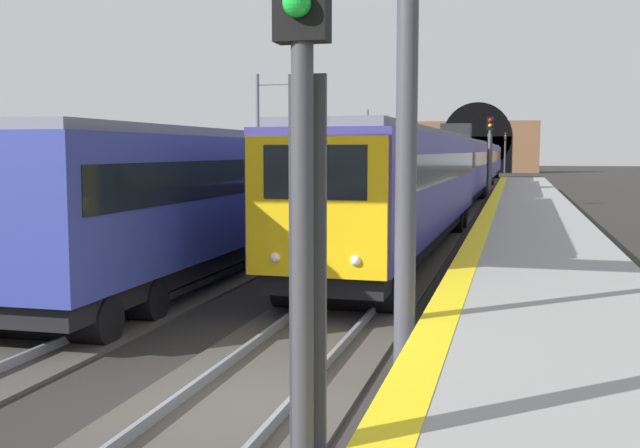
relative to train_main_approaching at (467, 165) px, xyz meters
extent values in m
plane|color=#282623|center=(-45.46, 0.00, -2.26)|extent=(320.00, 320.00, 0.00)
cube|color=gray|center=(-45.46, -3.95, -1.73)|extent=(112.00, 3.51, 1.06)
cube|color=yellow|center=(-45.46, -2.45, -1.20)|extent=(112.00, 0.50, 0.01)
cube|color=#423D38|center=(-45.46, 0.00, -2.23)|extent=(160.00, 2.87, 0.06)
cube|color=gray|center=(-45.46, 0.72, -2.13)|extent=(160.00, 0.07, 0.15)
cube|color=gray|center=(-45.46, -0.72, -2.13)|extent=(160.00, 0.07, 0.15)
cube|color=navy|center=(-30.97, 0.00, 0.08)|extent=(20.10, 3.12, 2.77)
cube|color=black|center=(-30.97, 0.00, 0.53)|extent=(19.29, 3.13, 0.81)
cube|color=slate|center=(-30.97, 0.00, 1.56)|extent=(19.49, 2.69, 0.20)
cube|color=black|center=(-30.97, 0.00, -1.49)|extent=(19.69, 2.77, 0.50)
cylinder|color=black|center=(-39.49, 0.13, -1.81)|extent=(0.94, 2.59, 0.90)
cylinder|color=black|center=(-37.69, 0.10, -1.81)|extent=(0.94, 2.59, 0.90)
cylinder|color=black|center=(-24.24, -0.11, -1.81)|extent=(0.94, 2.59, 0.90)
cylinder|color=black|center=(-22.44, -0.13, -1.81)|extent=(0.94, 2.59, 0.90)
cube|color=#E5B20F|center=(-41.03, 0.16, -0.01)|extent=(0.16, 2.69, 2.60)
cube|color=black|center=(-41.08, 0.16, 0.63)|extent=(0.07, 1.96, 1.00)
sphere|color=#F2EACC|center=(-41.10, -0.61, -0.96)|extent=(0.20, 0.20, 0.20)
sphere|color=#F2EACC|center=(-41.08, 0.93, -0.96)|extent=(0.20, 0.20, 0.20)
cube|color=navy|center=(-10.36, 0.00, 0.08)|extent=(20.10, 3.12, 2.77)
cube|color=black|center=(-10.36, 0.00, 0.54)|extent=(19.29, 3.13, 0.80)
cube|color=slate|center=(-10.36, 0.00, 1.56)|extent=(19.49, 2.69, 0.20)
cube|color=black|center=(-10.36, 0.00, -1.49)|extent=(19.69, 2.77, 0.50)
cylinder|color=black|center=(-19.24, 0.14, -1.81)|extent=(0.94, 2.59, 0.90)
cylinder|color=black|center=(-17.44, 0.11, -1.81)|extent=(0.94, 2.59, 0.90)
cylinder|color=black|center=(-3.27, -0.11, -1.81)|extent=(0.94, 2.59, 0.90)
cylinder|color=black|center=(-1.47, -0.14, -1.81)|extent=(0.94, 2.59, 0.90)
cube|color=navy|center=(10.25, 0.00, 0.08)|extent=(20.10, 3.12, 2.77)
cube|color=black|center=(10.25, 0.00, 0.48)|extent=(19.29, 3.13, 0.96)
cube|color=slate|center=(10.25, 0.00, 1.56)|extent=(19.49, 2.69, 0.20)
cube|color=black|center=(10.25, 0.00, -1.49)|extent=(19.69, 2.77, 0.50)
cylinder|color=black|center=(1.38, 0.14, -1.81)|extent=(0.94, 2.59, 0.90)
cylinder|color=black|center=(3.18, 0.11, -1.81)|extent=(0.94, 2.59, 0.90)
cylinder|color=black|center=(17.32, -0.11, -1.81)|extent=(0.94, 2.59, 0.90)
cylinder|color=black|center=(19.12, -0.14, -1.81)|extent=(0.94, 2.59, 0.90)
cube|color=navy|center=(30.86, 0.00, 0.08)|extent=(20.10, 3.12, 2.77)
cube|color=black|center=(30.86, 0.00, 0.54)|extent=(19.29, 3.13, 0.82)
cube|color=slate|center=(30.86, 0.00, 1.56)|extent=(19.49, 2.69, 0.20)
cube|color=black|center=(30.86, 0.00, -1.49)|extent=(19.69, 2.77, 0.50)
cylinder|color=black|center=(21.86, 0.14, -1.81)|extent=(0.94, 2.59, 0.90)
cylinder|color=black|center=(23.66, 0.11, -1.81)|extent=(0.94, 2.59, 0.90)
cylinder|color=black|center=(38.05, -0.11, -1.81)|extent=(0.94, 2.59, 0.90)
cylinder|color=black|center=(39.85, -0.14, -1.81)|extent=(0.94, 2.59, 0.90)
cube|color=black|center=(-10.36, 0.00, 2.11)|extent=(1.33, 1.70, 0.90)
cube|color=navy|center=(-34.67, 4.57, -0.01)|extent=(19.77, 3.10, 2.70)
cube|color=black|center=(-34.67, 4.57, 0.40)|extent=(18.98, 3.12, 0.81)
cube|color=slate|center=(-34.67, 4.57, 1.44)|extent=(19.17, 2.67, 0.20)
cube|color=black|center=(-34.67, 4.57, -1.54)|extent=(19.37, 2.75, 0.48)
cylinder|color=black|center=(-26.21, 4.68, -1.84)|extent=(0.89, 2.62, 0.85)
cylinder|color=black|center=(-28.01, 4.66, -1.84)|extent=(0.89, 2.62, 0.85)
cylinder|color=black|center=(-41.34, 4.48, -1.84)|extent=(0.89, 2.62, 0.85)
cylinder|color=black|center=(-43.14, 4.45, -1.84)|extent=(0.89, 2.62, 0.85)
cube|color=yellow|center=(-24.77, 4.70, -0.17)|extent=(0.16, 2.72, 2.38)
cube|color=black|center=(-24.72, 4.70, 0.53)|extent=(0.07, 1.98, 0.97)
sphere|color=#F2EACC|center=(-24.72, 5.48, -1.01)|extent=(0.20, 0.20, 0.20)
sphere|color=#F2EACC|center=(-24.70, 3.92, -1.01)|extent=(0.20, 0.20, 0.20)
cube|color=navy|center=(-14.44, 4.57, -0.01)|extent=(19.77, 3.10, 2.70)
cube|color=black|center=(-14.44, 4.57, 0.46)|extent=(18.98, 3.12, 0.83)
cube|color=slate|center=(-14.44, 4.57, 1.44)|extent=(19.17, 2.67, 0.20)
cube|color=black|center=(-14.44, 4.57, -1.54)|extent=(19.37, 2.75, 0.48)
cylinder|color=black|center=(-5.93, 4.68, -1.84)|extent=(0.89, 2.62, 0.85)
cylinder|color=black|center=(-7.73, 4.66, -1.84)|extent=(0.89, 2.62, 0.85)
cylinder|color=black|center=(-21.15, 4.48, -1.84)|extent=(0.89, 2.62, 0.85)
cylinder|color=black|center=(-22.95, 4.45, -1.84)|extent=(0.89, 2.62, 0.85)
cube|color=navy|center=(5.79, 4.57, -0.01)|extent=(19.77, 3.10, 2.70)
cube|color=black|center=(5.79, 4.57, 0.37)|extent=(18.98, 3.12, 0.77)
cube|color=slate|center=(5.79, 4.57, 1.44)|extent=(19.17, 2.67, 0.20)
cube|color=black|center=(5.79, 4.57, -1.54)|extent=(19.37, 2.75, 0.48)
cylinder|color=black|center=(14.59, 4.68, -1.84)|extent=(0.89, 2.62, 0.85)
cylinder|color=black|center=(12.79, 4.66, -1.84)|extent=(0.89, 2.62, 0.85)
cylinder|color=black|center=(-1.20, 4.47, -1.84)|extent=(0.89, 2.62, 0.85)
cylinder|color=black|center=(-3.00, 4.45, -1.84)|extent=(0.89, 2.62, 0.85)
cube|color=black|center=(-14.44, 4.57, 1.99)|extent=(1.32, 1.72, 0.90)
cylinder|color=#38383D|center=(-49.08, -1.91, -0.24)|extent=(0.16, 0.16, 4.04)
cube|color=#38383D|center=(-48.94, -1.91, -0.24)|extent=(0.04, 0.28, 3.64)
sphere|color=green|center=(-49.21, -1.91, 2.03)|extent=(0.20, 0.20, 0.20)
cylinder|color=#4C4C54|center=(-10.29, -1.91, -0.04)|extent=(0.16, 0.16, 4.45)
cube|color=black|center=(-10.29, -1.91, 2.56)|extent=(0.20, 0.38, 0.75)
cube|color=#4C4C54|center=(-10.15, -1.91, -0.04)|extent=(0.04, 0.28, 4.01)
sphere|color=red|center=(-10.42, -1.91, 2.74)|extent=(0.20, 0.20, 0.20)
sphere|color=yellow|center=(-10.42, -1.91, 2.44)|extent=(0.20, 0.20, 0.20)
cylinder|color=#38383D|center=(52.28, -1.91, 0.11)|extent=(0.16, 0.16, 4.74)
cube|color=black|center=(52.28, -1.91, 3.00)|extent=(0.20, 0.38, 1.05)
cube|color=#38383D|center=(52.42, -1.91, 0.11)|extent=(0.04, 0.28, 4.27)
sphere|color=red|center=(52.15, -1.91, 3.33)|extent=(0.20, 0.20, 0.20)
sphere|color=yellow|center=(52.15, -1.91, 3.03)|extent=(0.20, 0.20, 0.20)
sphere|color=green|center=(52.15, -1.91, 2.73)|extent=(0.20, 0.20, 0.20)
cylinder|color=#3F3F47|center=(-44.50, -2.00, 0.81)|extent=(0.28, 0.28, 6.14)
cube|color=brown|center=(60.49, 2.28, 1.57)|extent=(2.55, 17.98, 7.66)
cube|color=black|center=(59.17, 2.28, 0.42)|extent=(0.12, 10.07, 5.36)
cylinder|color=black|center=(59.17, 2.28, 3.10)|extent=(0.12, 10.07, 10.07)
cylinder|color=#595B60|center=(17.67, 10.67, 1.36)|extent=(0.22, 0.22, 7.25)
cylinder|color=#595B60|center=(17.67, 9.64, 4.38)|extent=(0.08, 2.07, 0.08)
cylinder|color=#595B60|center=(-14.35, 10.67, 1.50)|extent=(0.22, 0.22, 7.53)
cylinder|color=#595B60|center=(-14.35, 9.76, 4.67)|extent=(0.08, 1.83, 0.08)
camera|label=1|loc=(-54.21, -3.38, 1.03)|focal=41.93mm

